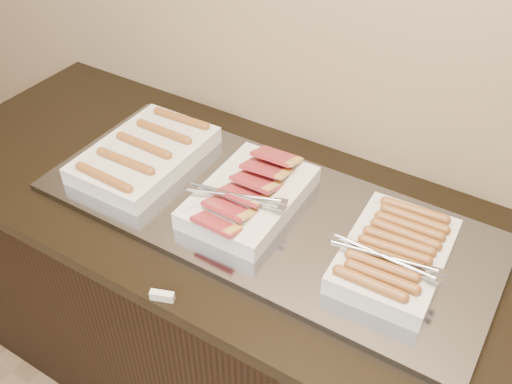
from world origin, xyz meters
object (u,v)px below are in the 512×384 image
at_px(dish_center, 249,196).
at_px(warming_tray, 263,212).
at_px(counter, 257,318).
at_px(dish_left, 145,154).
at_px(dish_right, 394,253).

bearing_deg(dish_center, warming_tray, 4.45).
bearing_deg(counter, dish_left, 180.00).
relative_size(counter, dish_left, 5.18).
distance_m(counter, dish_right, 0.63).
bearing_deg(dish_left, counter, -0.76).
bearing_deg(warming_tray, dish_right, -0.68).
xyz_separation_m(counter, warming_tray, (0.02, 0.00, 0.46)).
height_order(warming_tray, dish_left, dish_left).
xyz_separation_m(warming_tray, dish_center, (-0.04, -0.00, 0.04)).
relative_size(counter, dish_center, 5.42).
bearing_deg(dish_right, dish_left, 176.94).
relative_size(counter, warming_tray, 1.72).
bearing_deg(warming_tray, counter, 180.00).
distance_m(counter, warming_tray, 0.46).
bearing_deg(warming_tray, dish_center, -174.33).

